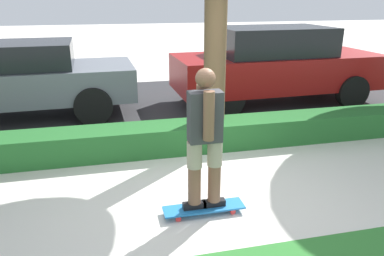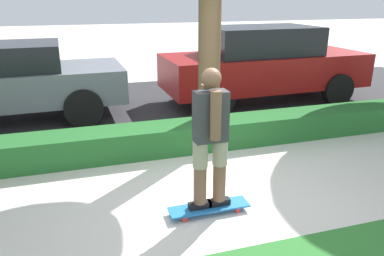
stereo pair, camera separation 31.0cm
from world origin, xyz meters
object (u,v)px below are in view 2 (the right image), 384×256
Objects in this scene: skateboard at (209,207)px; parked_car_middle at (263,63)px; parked_car_front at (6,81)px; skater_person at (210,137)px.

skateboard is 5.08m from parked_car_middle.
parked_car_middle reaches higher than skateboard.
parked_car_middle is at bearing -3.29° from parked_car_front.
skateboard is 5.09m from parked_car_front.
parked_car_middle is (2.77, 4.17, -0.04)m from skater_person.
parked_car_front reaches higher than skateboard.
parked_car_middle is (5.39, -0.13, 0.08)m from parked_car_front.
parked_car_middle reaches higher than parked_car_front.
skater_person is 5.01m from parked_car_middle.
skateboard is 0.59× the size of skater_person.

